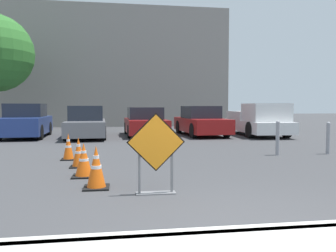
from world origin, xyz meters
TOP-DOWN VIEW (x-y plane):
  - ground_plane at (0.00, 10.00)m, footprint 96.00×96.00m
  - curb_lip at (0.00, 0.00)m, footprint 28.99×0.20m
  - road_closed_sign at (-1.09, 2.03)m, footprint 0.98×0.20m
  - traffic_cone_nearest at (-2.11, 2.59)m, footprint 0.46×0.46m
  - traffic_cone_second at (-2.44, 3.62)m, footprint 0.48×0.48m
  - traffic_cone_third at (-2.68, 4.75)m, footprint 0.41×0.41m
  - traffic_cone_fourth at (-3.10, 5.91)m, footprint 0.39×0.39m
  - parked_car_nearest at (-6.10, 12.87)m, footprint 2.08×4.14m
  - parked_car_second at (-3.27, 12.46)m, footprint 1.97×4.57m
  - parked_car_third at (-0.44, 13.07)m, footprint 2.06×4.18m
  - parked_car_fourth at (2.39, 12.87)m, footprint 2.08×4.56m
  - pickup_truck at (5.20, 12.16)m, footprint 2.15×5.10m
  - bollard_nearest at (3.02, 5.88)m, footprint 0.12×0.12m
  - bollard_second at (4.68, 5.88)m, footprint 0.12×0.12m
  - building_facade_backdrop at (-3.58, 22.86)m, footprint 19.88×5.00m

SIDE VIEW (x-z plane):
  - ground_plane at x=0.00m, z-range 0.00..0.00m
  - curb_lip at x=0.00m, z-range 0.00..0.14m
  - traffic_cone_second at x=-2.44m, z-range -0.01..0.70m
  - traffic_cone_third at x=-2.68m, z-range -0.01..0.71m
  - traffic_cone_fourth at x=-3.10m, z-range -0.01..0.73m
  - traffic_cone_nearest at x=-2.11m, z-range -0.01..0.76m
  - bollard_second at x=4.68m, z-range 0.03..1.03m
  - bollard_nearest at x=3.02m, z-range 0.03..1.08m
  - parked_car_third at x=-0.44m, z-range -0.06..1.36m
  - parked_car_second at x=-3.27m, z-range -0.07..1.42m
  - parked_car_fourth at x=2.39m, z-range -0.06..1.43m
  - pickup_truck at x=5.20m, z-range -0.08..1.53m
  - parked_car_nearest at x=-6.10m, z-range -0.07..1.53m
  - road_closed_sign at x=-1.09m, z-range 0.06..1.43m
  - building_facade_backdrop at x=-3.58m, z-range 0.00..8.71m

